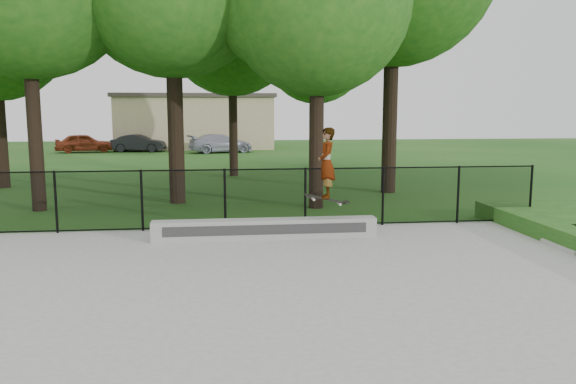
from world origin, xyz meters
name	(u,v)px	position (x,y,z in m)	size (l,w,h in m)	color
ground	(229,317)	(0.00, 0.00, 0.00)	(100.00, 100.00, 0.00)	#1A5217
concrete_slab	(229,315)	(0.00, 0.00, 0.03)	(14.00, 12.00, 0.06)	gray
grind_ledge	(265,229)	(0.90, 4.70, 0.29)	(5.11, 0.40, 0.45)	#A2A29D
car_a	(84,143)	(-9.82, 34.07, 0.68)	(1.61, 3.98, 1.36)	maroon
car_b	(139,143)	(-6.03, 34.25, 0.63)	(1.33, 3.46, 1.26)	black
car_c	(221,143)	(-0.07, 32.69, 0.66)	(1.85, 4.19, 1.32)	#9999AD
skater_airborne	(327,165)	(2.26, 4.49, 1.76)	(0.82, 0.62, 1.77)	black
chainlink_fence	(225,199)	(0.00, 5.90, 0.81)	(16.06, 0.06, 1.50)	black
distant_building	(196,121)	(-2.00, 38.00, 2.16)	(12.40, 6.40, 4.30)	#C8B28C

